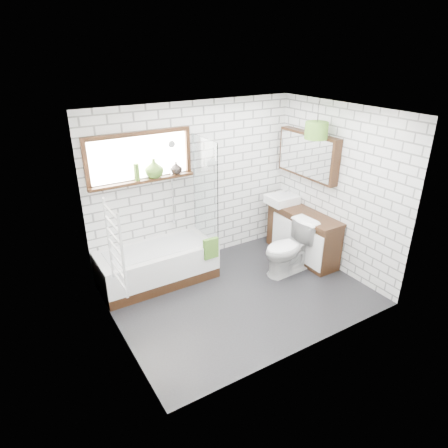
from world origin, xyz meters
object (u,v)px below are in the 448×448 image
bathtub (157,265)px  pendant (316,130)px  vanity (303,235)px  toilet (289,248)px  basin (282,199)px

bathtub → pendant: 3.00m
vanity → toilet: bearing=-151.6°
bathtub → vanity: bearing=-12.5°
vanity → pendant: 1.71m
bathtub → toilet: 1.98m
vanity → pendant: (-0.03, -0.12, 1.71)m
vanity → basin: basin is taller
vanity → basin: size_ratio=2.91×
bathtub → pendant: bearing=-15.4°
basin → pendant: pendant is taller
basin → toilet: size_ratio=0.57×
vanity → pendant: pendant is taller
bathtub → basin: bearing=-0.4°
bathtub → basin: size_ratio=3.57×
bathtub → toilet: (1.81, -0.80, 0.14)m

